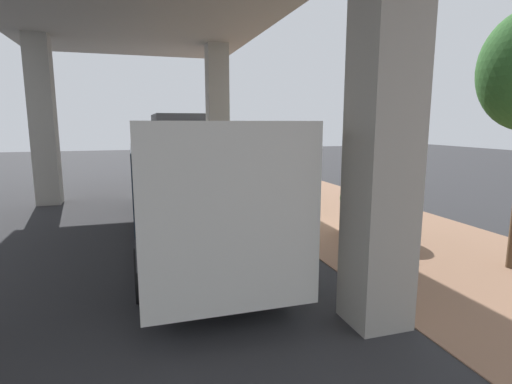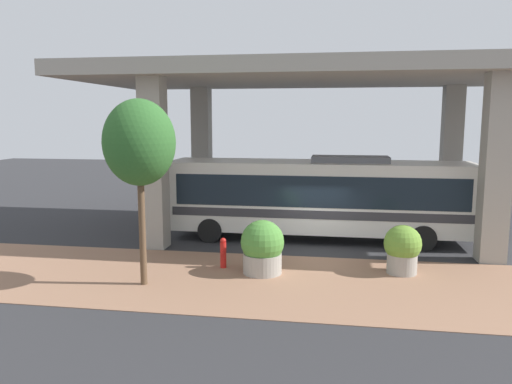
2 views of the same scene
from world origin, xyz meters
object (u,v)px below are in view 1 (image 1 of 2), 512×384
object	(u,v)px
bus	(182,170)
planter_middle	(364,206)
planter_front	(285,185)
fire_hydrant	(381,230)

from	to	relation	value
bus	planter_middle	world-z (taller)	bus
planter_front	planter_middle	bearing A→B (deg)	98.93
planter_front	bus	bearing A→B (deg)	33.58
fire_hydrant	bus	bearing A→B (deg)	-33.04
bus	fire_hydrant	xyz separation A→B (m)	(-4.66, 3.03, -1.38)
fire_hydrant	planter_middle	world-z (taller)	planter_middle
fire_hydrant	planter_middle	size ratio (longest dim) A/B	0.59
fire_hydrant	planter_middle	xyz separation A→B (m)	(-0.38, -1.40, 0.34)
bus	planter_front	bearing A→B (deg)	-146.42
planter_front	planter_middle	world-z (taller)	planter_middle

